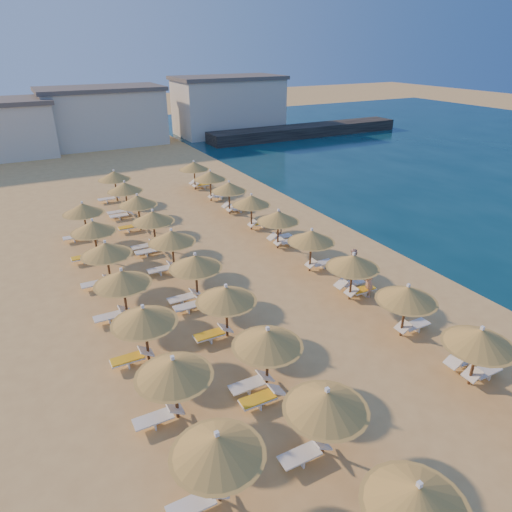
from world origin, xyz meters
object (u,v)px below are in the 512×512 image
beachgoer_a (369,281)px  beachgoer_b (353,264)px  parasol_row_west (195,262)px  beachgoer_c (279,222)px  jetty (306,131)px  parasol_row_east (311,237)px

beachgoer_a → beachgoer_b: 2.12m
parasol_row_west → beachgoer_c: bearing=34.9°
jetty → parasol_row_west: size_ratio=0.74×
parasol_row_west → jetty: bearing=49.5°
parasol_row_east → beachgoer_b: size_ratio=22.65×
beachgoer_c → beachgoer_a: beachgoer_a is taller
parasol_row_west → beachgoer_a: parasol_row_west is taller
jetty → beachgoer_a: 46.56m
parasol_row_west → beachgoer_a: 9.23m
jetty → beachgoer_c: bearing=-126.7°
parasol_row_east → beachgoer_c: (1.38, 5.95, -1.33)m
parasol_row_east → beachgoer_b: bearing=-49.6°
beachgoer_a → parasol_row_west: bearing=-98.3°
jetty → parasol_row_east: (-24.04, -36.52, 1.44)m
beachgoer_b → jetty: bearing=143.5°
parasol_row_west → beachgoer_b: (8.81, -1.93, -1.29)m
jetty → beachgoer_b: bearing=-120.3°
parasol_row_east → beachgoer_b: 2.85m
parasol_row_west → beachgoer_b: 9.11m
beachgoer_c → beachgoer_b: 7.89m
jetty → beachgoer_c: beachgoer_c is taller
jetty → beachgoer_a: beachgoer_a is taller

